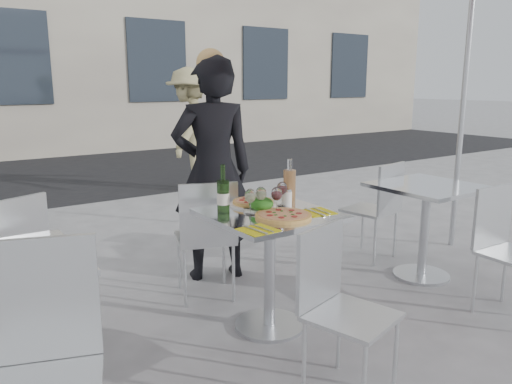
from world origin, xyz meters
TOP-DOWN VIEW (x-y plane):
  - ground at (0.00, 0.00)m, footprint 80.00×80.00m
  - street_asphalt at (0.00, 6.50)m, footprint 24.00×5.00m
  - main_table at (0.00, 0.00)m, footprint 0.72×0.72m
  - side_table_right at (1.50, 0.00)m, footprint 0.72×0.72m
  - chair_far at (-0.12, 0.57)m, footprint 0.51×0.52m
  - chair_near at (-0.10, -0.70)m, footprint 0.47×0.48m
  - side_chair_lfar at (-1.39, 0.57)m, footprint 0.55×0.56m
  - side_chair_lnear at (-1.46, -0.62)m, footprint 0.57×0.58m
  - side_chair_rfar at (1.51, 0.48)m, footprint 0.46×0.47m
  - side_chair_rnear at (1.41, -0.69)m, footprint 0.40×0.42m
  - woman_diner at (0.14, 0.95)m, footprint 0.72×0.58m
  - pedestrian_b at (1.51, 4.02)m, footprint 1.21×1.27m
  - pizza_near at (0.00, -0.13)m, footprint 0.33×0.33m
  - pizza_far at (0.02, 0.21)m, footprint 0.30×0.30m
  - salad_plate at (-0.02, 0.06)m, footprint 0.22×0.22m
  - wine_bottle at (-0.24, 0.15)m, footprint 0.07×0.08m
  - carafe at (0.24, 0.12)m, footprint 0.08×0.08m
  - sugar_shaker at (0.20, 0.09)m, footprint 0.06×0.06m
  - wineglass_white_a at (-0.12, 0.03)m, footprint 0.07×0.07m
  - wineglass_white_b at (-0.04, 0.04)m, footprint 0.07×0.07m
  - wineglass_red_a at (0.04, -0.02)m, footprint 0.07×0.07m
  - wineglass_red_b at (0.16, 0.09)m, footprint 0.07×0.07m
  - napkin_left at (-0.27, -0.26)m, footprint 0.19×0.20m
  - napkin_right at (0.24, -0.15)m, footprint 0.20×0.20m

SIDE VIEW (x-z plane):
  - ground at x=0.00m, z-range 0.00..0.00m
  - street_asphalt at x=0.00m, z-range 0.00..0.00m
  - chair_near at x=-0.10m, z-range 0.08..0.91m
  - side_chair_rnear at x=1.41m, z-range 0.08..0.93m
  - side_chair_rfar at x=1.51m, z-range 0.08..0.94m
  - chair_far at x=-0.12m, z-range 0.08..0.95m
  - main_table at x=0.00m, z-range 0.16..0.91m
  - side_table_right at x=1.50m, z-range 0.16..0.91m
  - side_chair_lfar at x=-1.39m, z-range 0.08..1.01m
  - side_chair_lnear at x=-1.46m, z-range 0.09..1.07m
  - napkin_left at x=-0.27m, z-range 0.75..0.76m
  - napkin_right at x=0.24m, z-range 0.75..0.76m
  - pizza_near at x=0.00m, z-range 0.75..0.77m
  - pizza_far at x=0.02m, z-range 0.75..0.78m
  - salad_plate at x=-0.02m, z-range 0.74..0.83m
  - sugar_shaker at x=0.20m, z-range 0.75..0.86m
  - woman_diner at x=0.14m, z-range 0.00..1.71m
  - wineglass_white_a at x=-0.12m, z-range 0.78..0.94m
  - wineglass_white_b at x=-0.04m, z-range 0.78..0.94m
  - wineglass_red_a at x=0.04m, z-range 0.78..0.94m
  - wineglass_red_b at x=0.16m, z-range 0.78..0.94m
  - wine_bottle at x=-0.24m, z-range 0.72..1.01m
  - pedestrian_b at x=1.51m, z-range 0.00..1.73m
  - carafe at x=0.24m, z-range 0.72..1.01m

